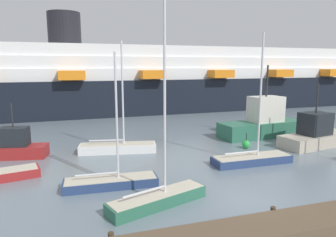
{
  "coord_description": "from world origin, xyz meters",
  "views": [
    {
      "loc": [
        -8.82,
        -13.64,
        7.22
      ],
      "look_at": [
        0.0,
        14.55,
        2.12
      ],
      "focal_mm": 33.13,
      "sensor_mm": 36.0,
      "label": 1
    }
  ],
  "objects_px": {
    "sailboat_4": "(252,158)",
    "channel_buoy_0": "(246,144)",
    "sailboat_2": "(118,146)",
    "fishing_boat_1": "(316,135)",
    "cruise_ship": "(171,81)",
    "sailboat_0": "(158,196)",
    "sailboat_3": "(111,181)",
    "fishing_boat_2": "(262,123)",
    "fishing_boat_0": "(12,147)"
  },
  "relations": [
    {
      "from": "fishing_boat_0",
      "to": "channel_buoy_0",
      "type": "distance_m",
      "value": 19.34
    },
    {
      "from": "sailboat_0",
      "to": "sailboat_2",
      "type": "relative_size",
      "value": 1.2
    },
    {
      "from": "sailboat_4",
      "to": "channel_buoy_0",
      "type": "xyz_separation_m",
      "value": [
        1.87,
        3.87,
        -0.08
      ]
    },
    {
      "from": "sailboat_2",
      "to": "sailboat_4",
      "type": "relative_size",
      "value": 0.97
    },
    {
      "from": "sailboat_0",
      "to": "channel_buoy_0",
      "type": "distance_m",
      "value": 13.46
    },
    {
      "from": "fishing_boat_2",
      "to": "cruise_ship",
      "type": "bearing_deg",
      "value": 90.98
    },
    {
      "from": "cruise_ship",
      "to": "sailboat_0",
      "type": "bearing_deg",
      "value": -110.51
    },
    {
      "from": "sailboat_3",
      "to": "cruise_ship",
      "type": "bearing_deg",
      "value": 69.01
    },
    {
      "from": "sailboat_3",
      "to": "fishing_boat_1",
      "type": "bearing_deg",
      "value": 15.41
    },
    {
      "from": "fishing_boat_0",
      "to": "sailboat_3",
      "type": "bearing_deg",
      "value": -40.4
    },
    {
      "from": "sailboat_0",
      "to": "cruise_ship",
      "type": "height_order",
      "value": "cruise_ship"
    },
    {
      "from": "fishing_boat_2",
      "to": "cruise_ship",
      "type": "relative_size",
      "value": 0.1
    },
    {
      "from": "sailboat_4",
      "to": "channel_buoy_0",
      "type": "relative_size",
      "value": 7.01
    },
    {
      "from": "sailboat_2",
      "to": "cruise_ship",
      "type": "height_order",
      "value": "cruise_ship"
    },
    {
      "from": "sailboat_3",
      "to": "sailboat_4",
      "type": "relative_size",
      "value": 0.84
    },
    {
      "from": "sailboat_2",
      "to": "fishing_boat_0",
      "type": "height_order",
      "value": "sailboat_2"
    },
    {
      "from": "sailboat_2",
      "to": "channel_buoy_0",
      "type": "bearing_deg",
      "value": -1.11
    },
    {
      "from": "fishing_boat_1",
      "to": "cruise_ship",
      "type": "xyz_separation_m",
      "value": [
        -4.86,
        27.39,
        3.62
      ]
    },
    {
      "from": "fishing_boat_0",
      "to": "channel_buoy_0",
      "type": "relative_size",
      "value": 4.13
    },
    {
      "from": "fishing_boat_2",
      "to": "sailboat_4",
      "type": "bearing_deg",
      "value": -133.61
    },
    {
      "from": "fishing_boat_0",
      "to": "cruise_ship",
      "type": "height_order",
      "value": "cruise_ship"
    },
    {
      "from": "sailboat_2",
      "to": "fishing_boat_1",
      "type": "bearing_deg",
      "value": -0.6
    },
    {
      "from": "sailboat_0",
      "to": "sailboat_2",
      "type": "height_order",
      "value": "sailboat_0"
    },
    {
      "from": "sailboat_3",
      "to": "fishing_boat_0",
      "type": "distance_m",
      "value": 10.71
    },
    {
      "from": "cruise_ship",
      "to": "channel_buoy_0",
      "type": "bearing_deg",
      "value": -94.99
    },
    {
      "from": "fishing_boat_2",
      "to": "cruise_ship",
      "type": "distance_m",
      "value": 22.98
    },
    {
      "from": "cruise_ship",
      "to": "fishing_boat_1",
      "type": "bearing_deg",
      "value": -81.41
    },
    {
      "from": "sailboat_4",
      "to": "cruise_ship",
      "type": "height_order",
      "value": "cruise_ship"
    },
    {
      "from": "fishing_boat_1",
      "to": "fishing_boat_2",
      "type": "bearing_deg",
      "value": -73.48
    },
    {
      "from": "fishing_boat_1",
      "to": "channel_buoy_0",
      "type": "xyz_separation_m",
      "value": [
        -6.48,
        1.11,
        -0.68
      ]
    },
    {
      "from": "fishing_boat_0",
      "to": "channel_buoy_0",
      "type": "bearing_deg",
      "value": 1.85
    },
    {
      "from": "fishing_boat_0",
      "to": "cruise_ship",
      "type": "distance_m",
      "value": 31.31
    },
    {
      "from": "fishing_boat_1",
      "to": "fishing_boat_2",
      "type": "height_order",
      "value": "fishing_boat_2"
    },
    {
      "from": "sailboat_4",
      "to": "fishing_boat_1",
      "type": "relative_size",
      "value": 1.23
    },
    {
      "from": "fishing_boat_1",
      "to": "fishing_boat_2",
      "type": "distance_m",
      "value": 5.35
    },
    {
      "from": "sailboat_0",
      "to": "fishing_boat_1",
      "type": "bearing_deg",
      "value": 4.73
    },
    {
      "from": "sailboat_3",
      "to": "channel_buoy_0",
      "type": "xyz_separation_m",
      "value": [
        12.42,
        5.27,
        -0.03
      ]
    },
    {
      "from": "sailboat_3",
      "to": "channel_buoy_0",
      "type": "bearing_deg",
      "value": 26.0
    },
    {
      "from": "sailboat_2",
      "to": "cruise_ship",
      "type": "xyz_separation_m",
      "value": [
        12.54,
        24.14,
        4.17
      ]
    },
    {
      "from": "sailboat_4",
      "to": "fishing_boat_0",
      "type": "relative_size",
      "value": 1.7
    },
    {
      "from": "sailboat_0",
      "to": "sailboat_3",
      "type": "bearing_deg",
      "value": 102.73
    },
    {
      "from": "channel_buoy_0",
      "to": "cruise_ship",
      "type": "relative_size",
      "value": 0.01
    },
    {
      "from": "sailboat_3",
      "to": "sailboat_4",
      "type": "height_order",
      "value": "sailboat_4"
    },
    {
      "from": "fishing_boat_0",
      "to": "cruise_ship",
      "type": "xyz_separation_m",
      "value": [
        20.7,
        23.19,
        3.79
      ]
    },
    {
      "from": "fishing_boat_2",
      "to": "channel_buoy_0",
      "type": "bearing_deg",
      "value": -143.41
    },
    {
      "from": "fishing_boat_2",
      "to": "cruise_ship",
      "type": "height_order",
      "value": "cruise_ship"
    },
    {
      "from": "sailboat_3",
      "to": "sailboat_4",
      "type": "bearing_deg",
      "value": 10.58
    },
    {
      "from": "fishing_boat_1",
      "to": "cruise_ship",
      "type": "distance_m",
      "value": 28.06
    },
    {
      "from": "sailboat_3",
      "to": "sailboat_2",
      "type": "bearing_deg",
      "value": 81.57
    },
    {
      "from": "fishing_boat_0",
      "to": "sailboat_2",
      "type": "bearing_deg",
      "value": 4.38
    }
  ]
}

